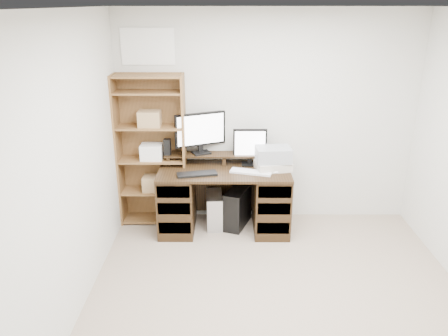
{
  "coord_description": "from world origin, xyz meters",
  "views": [
    {
      "loc": [
        -0.48,
        -3.01,
        2.54
      ],
      "look_at": [
        -0.5,
        1.43,
        0.85
      ],
      "focal_mm": 35.0,
      "sensor_mm": 36.0,
      "label": 1
    }
  ],
  "objects_px": {
    "desk": "(224,198)",
    "monitor_small": "(250,145)",
    "tower_silver": "(214,210)",
    "printer": "(273,165)",
    "tower_black": "(237,207)",
    "monitor_wide": "(200,131)",
    "bookshelf": "(152,150)"
  },
  "relations": [
    {
      "from": "monitor_wide",
      "to": "tower_black",
      "type": "bearing_deg",
      "value": -43.81
    },
    {
      "from": "tower_black",
      "to": "bookshelf",
      "type": "height_order",
      "value": "bookshelf"
    },
    {
      "from": "monitor_small",
      "to": "printer",
      "type": "height_order",
      "value": "monitor_small"
    },
    {
      "from": "desk",
      "to": "monitor_wide",
      "type": "bearing_deg",
      "value": 139.73
    },
    {
      "from": "printer",
      "to": "tower_silver",
      "type": "xyz_separation_m",
      "value": [
        -0.67,
        0.06,
        -0.59
      ]
    },
    {
      "from": "monitor_small",
      "to": "printer",
      "type": "relative_size",
      "value": 1.11
    },
    {
      "from": "desk",
      "to": "monitor_wide",
      "type": "xyz_separation_m",
      "value": [
        -0.28,
        0.23,
        0.75
      ]
    },
    {
      "from": "desk",
      "to": "monitor_small",
      "type": "relative_size",
      "value": 3.5
    },
    {
      "from": "monitor_small",
      "to": "tower_silver",
      "type": "height_order",
      "value": "monitor_small"
    },
    {
      "from": "monitor_wide",
      "to": "tower_silver",
      "type": "relative_size",
      "value": 1.41
    },
    {
      "from": "monitor_wide",
      "to": "tower_black",
      "type": "relative_size",
      "value": 1.13
    },
    {
      "from": "desk",
      "to": "monitor_small",
      "type": "distance_m",
      "value": 0.69
    },
    {
      "from": "tower_silver",
      "to": "printer",
      "type": "bearing_deg",
      "value": -8.4
    },
    {
      "from": "monitor_wide",
      "to": "monitor_small",
      "type": "xyz_separation_m",
      "value": [
        0.58,
        -0.06,
        -0.16
      ]
    },
    {
      "from": "monitor_small",
      "to": "bookshelf",
      "type": "xyz_separation_m",
      "value": [
        -1.15,
        0.04,
        -0.07
      ]
    },
    {
      "from": "desk",
      "to": "bookshelf",
      "type": "relative_size",
      "value": 0.83
    },
    {
      "from": "monitor_small",
      "to": "tower_black",
      "type": "distance_m",
      "value": 0.77
    },
    {
      "from": "tower_silver",
      "to": "bookshelf",
      "type": "distance_m",
      "value": 1.03
    },
    {
      "from": "monitor_wide",
      "to": "tower_black",
      "type": "height_order",
      "value": "monitor_wide"
    },
    {
      "from": "printer",
      "to": "bookshelf",
      "type": "height_order",
      "value": "bookshelf"
    },
    {
      "from": "desk",
      "to": "tower_silver",
      "type": "distance_m",
      "value": 0.23
    },
    {
      "from": "monitor_wide",
      "to": "bookshelf",
      "type": "relative_size",
      "value": 0.32
    },
    {
      "from": "printer",
      "to": "tower_black",
      "type": "bearing_deg",
      "value": 159.29
    },
    {
      "from": "monitor_wide",
      "to": "printer",
      "type": "relative_size",
      "value": 1.49
    },
    {
      "from": "monitor_small",
      "to": "tower_black",
      "type": "relative_size",
      "value": 0.84
    },
    {
      "from": "monitor_small",
      "to": "monitor_wide",
      "type": "bearing_deg",
      "value": 173.66
    },
    {
      "from": "monitor_small",
      "to": "tower_silver",
      "type": "distance_m",
      "value": 0.89
    },
    {
      "from": "printer",
      "to": "tower_black",
      "type": "height_order",
      "value": "printer"
    },
    {
      "from": "monitor_small",
      "to": "printer",
      "type": "bearing_deg",
      "value": -33.04
    },
    {
      "from": "tower_silver",
      "to": "tower_black",
      "type": "distance_m",
      "value": 0.28
    },
    {
      "from": "desk",
      "to": "monitor_wide",
      "type": "distance_m",
      "value": 0.83
    },
    {
      "from": "monitor_small",
      "to": "printer",
      "type": "xyz_separation_m",
      "value": [
        0.26,
        -0.16,
        -0.19
      ]
    }
  ]
}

